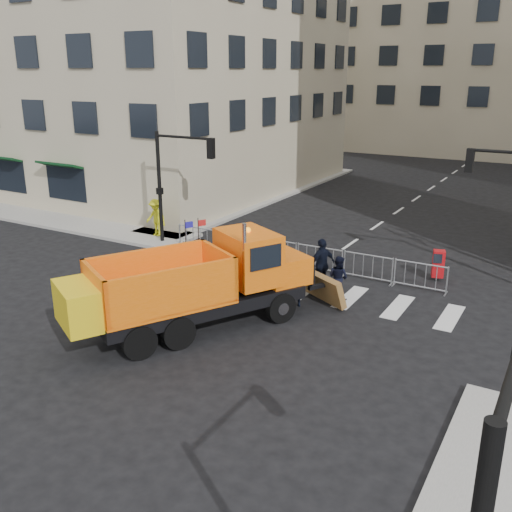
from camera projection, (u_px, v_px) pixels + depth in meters
The scene contains 11 objects.
ground at pixel (212, 340), 17.87m from camera, with size 120.00×120.00×0.00m, color black.
sidewalk_back at pixel (321, 262), 24.84m from camera, with size 64.00×5.00×0.15m, color gray.
building_far at pixel (502, 29), 56.97m from camera, with size 30.00×18.00×24.00m, color tan.
traffic_light_left at pixel (160, 189), 27.01m from camera, with size 0.18×0.18×5.40m, color black.
crowd_barriers at pixel (297, 255), 24.31m from camera, with size 12.60×0.60×1.10m, color #9EA0A5, non-canonical shape.
plow_truck at pixel (194, 283), 18.16m from camera, with size 6.64×9.34×3.61m.
cop_a at pixel (295, 283), 20.18m from camera, with size 0.64×0.42×1.74m, color black.
cop_b at pixel (338, 278), 20.86m from camera, with size 0.80×0.63×1.65m, color black.
cop_c at pixel (322, 265), 21.64m from camera, with size 1.20×0.50×2.05m, color black.
worker at pixel (156, 218), 28.34m from camera, with size 1.20×0.69×1.86m, color gold.
newspaper_box at pixel (438, 264), 22.75m from camera, with size 0.45×0.40×1.10m, color #AC0D12.
Camera 1 is at (9.29, -13.31, 8.04)m, focal length 40.00 mm.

